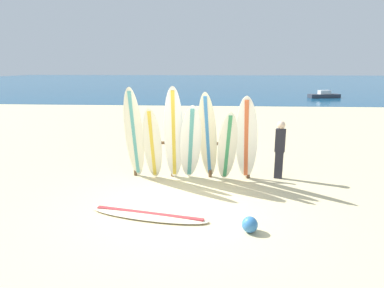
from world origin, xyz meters
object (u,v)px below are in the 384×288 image
(surfboard_leaning_far_right, at_px, (246,140))
(beachgoer_standing, at_px, (280,147))
(surfboard_leaning_center_right, at_px, (208,137))
(surfboard_rack, at_px, (191,152))
(beach_ball, at_px, (250,225))
(surfboard_leaning_center, at_px, (191,143))
(surfboard_leaning_right, at_px, (227,147))
(surfboard_leaning_center_left, at_px, (174,134))
(surfboard_lying_on_sand, at_px, (149,214))
(surfboard_leaning_far_left, at_px, (134,134))
(surfboard_leaning_left, at_px, (152,144))
(small_boat_offshore, at_px, (324,95))

(surfboard_leaning_far_right, xyz_separation_m, beachgoer_standing, (0.93, 0.43, -0.29))
(surfboard_leaning_center_right, bearing_deg, surfboard_rack, 142.14)
(surfboard_leaning_far_right, distance_m, beach_ball, 2.76)
(surfboard_rack, bearing_deg, beach_ball, -66.70)
(surfboard_leaning_center, bearing_deg, surfboard_leaning_center_right, 3.39)
(surfboard_rack, relative_size, beach_ball, 10.81)
(surfboard_rack, xyz_separation_m, surfboard_leaning_right, (0.95, -0.42, 0.26))
(surfboard_leaning_center_left, xyz_separation_m, surfboard_leaning_far_right, (1.85, -0.05, -0.10))
(surfboard_leaning_far_right, height_order, surfboard_lying_on_sand, surfboard_leaning_far_right)
(surfboard_leaning_far_left, bearing_deg, surfboard_leaning_left, 6.93)
(surfboard_leaning_center_right, distance_m, surfboard_leaning_far_right, 0.97)
(surfboard_leaning_far_right, relative_size, beach_ball, 7.76)
(surfboard_leaning_center_right, bearing_deg, beach_ball, -72.42)
(surfboard_leaning_left, xyz_separation_m, small_boat_offshore, (11.96, 23.35, -0.73))
(surfboard_lying_on_sand, bearing_deg, surfboard_leaning_far_left, 110.07)
(surfboard_leaning_left, relative_size, beachgoer_standing, 1.25)
(surfboard_leaning_far_left, xyz_separation_m, surfboard_leaning_left, (0.46, 0.06, -0.26))
(beach_ball, bearing_deg, surfboard_leaning_far_left, 136.50)
(beachgoer_standing, xyz_separation_m, small_boat_offshore, (8.61, 23.00, -0.61))
(surfboard_leaning_far_left, height_order, small_boat_offshore, surfboard_leaning_far_left)
(surfboard_rack, distance_m, small_boat_offshore, 25.51)
(surfboard_rack, xyz_separation_m, surfboard_leaning_left, (-1.00, -0.32, 0.29))
(surfboard_rack, relative_size, surfboard_leaning_right, 1.68)
(surfboard_leaning_center_right, bearing_deg, surfboard_leaning_right, -8.34)
(surfboard_leaning_far_right, bearing_deg, surfboard_rack, 164.48)
(surfboard_leaning_left, xyz_separation_m, surfboard_leaning_center_right, (1.44, -0.03, 0.21))
(surfboard_leaning_right, bearing_deg, surfboard_leaning_far_right, 3.19)
(surfboard_leaning_center, xyz_separation_m, small_boat_offshore, (10.96, 23.41, -0.78))
(surfboard_leaning_far_right, xyz_separation_m, beach_ball, (-0.14, -2.57, -1.00))
(surfboard_leaning_left, height_order, surfboard_leaning_far_right, surfboard_leaning_far_right)
(surfboard_leaning_far_left, height_order, surfboard_leaning_center_right, surfboard_leaning_far_left)
(surfboard_leaning_center, bearing_deg, surfboard_lying_on_sand, -108.64)
(surfboard_leaning_center_left, xyz_separation_m, beachgoer_standing, (2.78, 0.39, -0.39))
(surfboard_leaning_far_right, bearing_deg, surfboard_leaning_far_left, 179.64)
(surfboard_lying_on_sand, bearing_deg, beachgoer_standing, 39.23)
(beachgoer_standing, bearing_deg, surfboard_leaning_center_right, -168.61)
(surfboard_leaning_far_right, bearing_deg, beach_ball, -93.19)
(surfboard_rack, xyz_separation_m, surfboard_leaning_center_left, (-0.43, -0.35, 0.56))
(surfboard_rack, height_order, surfboard_leaning_far_left, surfboard_leaning_far_left)
(surfboard_leaning_far_left, relative_size, beach_ball, 8.40)
(surfboard_leaning_right, height_order, small_boat_offshore, surfboard_leaning_right)
(surfboard_leaning_center_right, distance_m, surfboard_leaning_right, 0.56)
(surfboard_leaning_center_right, relative_size, beach_ball, 8.04)
(surfboard_leaning_center_left, height_order, beach_ball, surfboard_leaning_center_left)
(surfboard_leaning_center_left, relative_size, surfboard_lying_on_sand, 0.98)
(surfboard_leaning_far_left, height_order, surfboard_lying_on_sand, surfboard_leaning_far_left)
(surfboard_leaning_center_right, xyz_separation_m, surfboard_leaning_far_right, (0.97, -0.05, -0.04))
(small_boat_offshore, bearing_deg, beach_ball, -110.44)
(surfboard_rack, xyz_separation_m, beachgoer_standing, (2.36, 0.04, 0.17))
(surfboard_leaning_center_right, xyz_separation_m, beachgoer_standing, (1.91, 0.38, -0.33))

